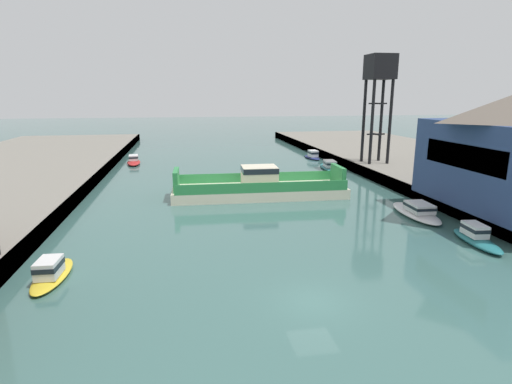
% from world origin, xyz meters
% --- Properties ---
extents(ground_plane, '(400.00, 400.00, 0.00)m').
position_xyz_m(ground_plane, '(0.00, 0.00, 0.00)').
color(ground_plane, '#3D6660').
extents(chain_ferry, '(19.74, 6.59, 3.47)m').
position_xyz_m(chain_ferry, '(1.47, 24.67, 1.07)').
color(chain_ferry, beige).
rests_on(chain_ferry, ground).
extents(moored_boat_near_left, '(3.06, 7.92, 1.42)m').
position_xyz_m(moored_boat_near_left, '(14.82, 14.21, 0.52)').
color(moored_boat_near_left, white).
rests_on(moored_boat_near_left, ground).
extents(moored_boat_near_right, '(2.70, 6.75, 1.46)m').
position_xyz_m(moored_boat_near_right, '(-15.22, 50.51, 0.54)').
color(moored_boat_near_right, red).
rests_on(moored_boat_near_right, ground).
extents(moored_boat_mid_left, '(2.07, 5.66, 1.45)m').
position_xyz_m(moored_boat_mid_left, '(-15.32, 5.56, 0.55)').
color(moored_boat_mid_left, yellow).
rests_on(moored_boat_mid_left, ground).
extents(moored_boat_mid_right, '(2.25, 5.87, 1.56)m').
position_xyz_m(moored_boat_mid_right, '(16.18, 50.86, 0.60)').
color(moored_boat_mid_right, navy).
rests_on(moored_boat_mid_right, ground).
extents(moored_boat_far_left, '(2.26, 5.90, 1.53)m').
position_xyz_m(moored_boat_far_left, '(15.30, 6.64, 0.57)').
color(moored_boat_far_left, '#237075').
rests_on(moored_boat_far_left, ground).
extents(moored_boat_far_right, '(3.20, 8.05, 1.37)m').
position_xyz_m(moored_boat_far_right, '(15.52, 40.23, 0.52)').
color(moored_boat_far_right, '#237075').
rests_on(moored_boat_far_right, ground).
extents(crane_tower, '(3.63, 3.63, 15.52)m').
position_xyz_m(crane_tower, '(21.31, 36.88, 13.84)').
color(crane_tower, black).
rests_on(crane_tower, quay_right).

